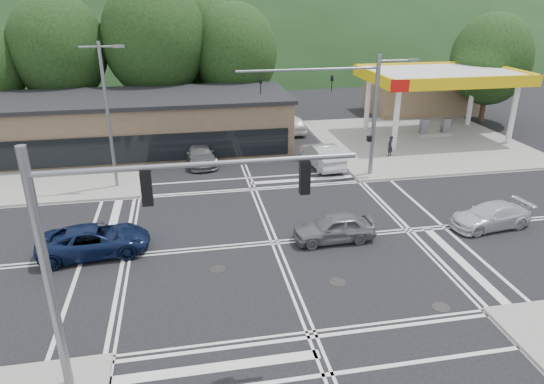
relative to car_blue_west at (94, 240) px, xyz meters
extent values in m
plane|color=black|center=(8.61, -0.50, -0.71)|extent=(120.00, 120.00, 0.00)
cube|color=gray|center=(23.61, 14.50, -0.64)|extent=(16.00, 16.00, 0.15)
cube|color=gray|center=(-6.39, 14.50, -0.64)|extent=(16.00, 16.00, 0.15)
cylinder|color=silver|center=(20.61, 12.50, 1.79)|extent=(0.44, 0.44, 5.00)
cylinder|color=silver|center=(20.61, 18.50, 1.79)|extent=(0.44, 0.44, 5.00)
cylinder|color=silver|center=(30.61, 12.50, 1.79)|extent=(0.44, 0.44, 5.00)
cylinder|color=silver|center=(30.61, 18.50, 1.79)|extent=(0.44, 0.44, 5.00)
cube|color=silver|center=(25.61, 15.50, 4.59)|extent=(12.00, 8.00, 0.60)
cube|color=yellow|center=(25.61, 11.50, 4.59)|extent=(12.20, 0.25, 0.90)
cube|color=yellow|center=(25.61, 19.50, 4.59)|extent=(12.20, 0.25, 0.90)
cube|color=yellow|center=(19.61, 15.50, 4.59)|extent=(0.25, 8.20, 0.90)
cube|color=yellow|center=(31.61, 15.50, 4.59)|extent=(0.25, 8.20, 0.90)
cube|color=red|center=(20.11, 11.35, 4.59)|extent=(1.40, 0.12, 0.90)
cube|color=gray|center=(25.61, 15.50, -0.46)|extent=(3.00, 1.00, 0.30)
cube|color=slate|center=(24.61, 15.50, 0.24)|extent=(0.60, 0.50, 1.30)
cube|color=slate|center=(26.61, 15.50, 0.24)|extent=(0.60, 0.50, 1.30)
cube|color=#846B4F|center=(28.61, 24.50, 1.19)|extent=(10.00, 6.00, 3.80)
cube|color=brown|center=(0.61, 16.50, 1.29)|extent=(24.00, 8.00, 4.00)
ellipsoid|color=#1B3518|center=(8.61, 89.50, -0.71)|extent=(252.00, 126.00, 140.00)
cylinder|color=#382619|center=(-5.39, 23.50, 1.71)|extent=(0.50, 0.50, 4.84)
ellipsoid|color=black|center=(-5.39, 23.50, 6.44)|extent=(8.00, 8.00, 9.20)
cylinder|color=#382619|center=(2.61, 23.50, 1.93)|extent=(0.50, 0.50, 5.28)
ellipsoid|color=black|center=(2.61, 23.50, 7.09)|extent=(9.00, 9.00, 10.35)
cylinder|color=#382619|center=(9.61, 23.50, 1.49)|extent=(0.50, 0.50, 4.40)
ellipsoid|color=black|center=(9.61, 23.50, 5.79)|extent=(7.60, 7.60, 8.74)
cylinder|color=#382619|center=(6.61, 27.50, 1.71)|extent=(0.50, 0.50, 4.84)
ellipsoid|color=black|center=(6.61, 27.50, 6.44)|extent=(8.40, 8.40, 9.66)
cylinder|color=#382619|center=(32.61, 19.50, 1.27)|extent=(0.50, 0.50, 3.96)
ellipsoid|color=black|center=(32.61, 19.50, 5.14)|extent=(7.20, 7.20, 8.28)
cylinder|color=slate|center=(0.11, 8.50, 3.79)|extent=(0.20, 0.20, 9.00)
cylinder|color=slate|center=(0.11, 8.50, 7.99)|extent=(2.20, 0.12, 0.12)
cube|color=slate|center=(1.21, 8.50, 7.99)|extent=(0.60, 0.25, 0.15)
cylinder|color=slate|center=(16.81, 7.70, 3.29)|extent=(0.28, 0.28, 8.00)
cylinder|color=slate|center=(12.31, 7.70, 6.49)|extent=(9.00, 0.16, 0.16)
imported|color=black|center=(13.81, 7.70, 5.59)|extent=(0.16, 0.20, 1.00)
imported|color=black|center=(9.31, 7.70, 5.59)|extent=(0.16, 0.20, 1.00)
cylinder|color=slate|center=(18.01, 7.70, 6.89)|extent=(2.40, 0.12, 0.12)
cube|color=slate|center=(19.11, 7.70, 6.89)|extent=(0.70, 0.30, 0.15)
cube|color=black|center=(16.56, 7.70, 1.89)|extent=(0.25, 0.30, 0.35)
cylinder|color=slate|center=(0.41, -8.70, 3.29)|extent=(0.28, 0.28, 8.00)
cylinder|color=slate|center=(4.91, -8.70, 6.49)|extent=(9.00, 0.16, 0.16)
cube|color=black|center=(3.41, -8.70, 5.89)|extent=(0.30, 0.25, 1.00)
cube|color=black|center=(7.91, -8.70, 5.89)|extent=(0.30, 0.25, 1.00)
imported|color=#0C1838|center=(0.00, 0.00, 0.00)|extent=(5.33, 2.84, 1.42)
imported|color=slate|center=(11.57, -0.80, -0.01)|extent=(4.15, 1.73, 1.40)
imported|color=silver|center=(20.18, -0.89, -0.07)|extent=(4.61, 2.33, 1.28)
imported|color=silver|center=(14.11, 10.15, 0.11)|extent=(2.21, 5.13, 1.64)
imported|color=white|center=(14.11, 19.34, 0.04)|extent=(1.81, 4.41, 1.50)
imported|color=slate|center=(5.52, 12.45, 0.00)|extent=(2.62, 5.11, 1.42)
imported|color=black|center=(19.62, 10.99, 0.22)|extent=(0.68, 0.65, 1.56)
camera|label=1|loc=(4.53, -21.51, 10.93)|focal=32.00mm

